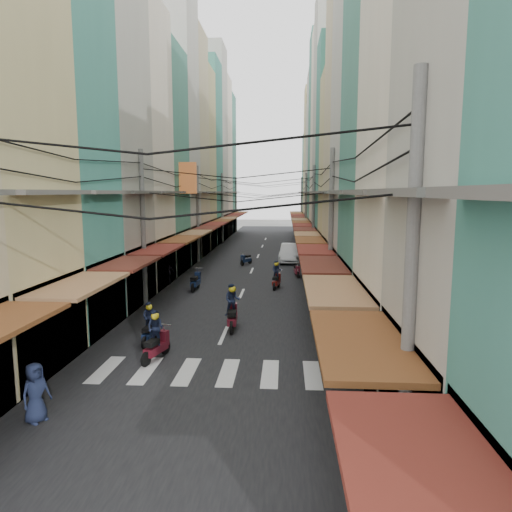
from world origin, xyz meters
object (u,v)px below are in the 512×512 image
at_px(white_car, 291,262).
at_px(traffic_sign, 337,289).
at_px(market_umbrella, 381,277).
at_px(bicycle, 365,346).

height_order(white_car, traffic_sign, traffic_sign).
xyz_separation_m(market_umbrella, traffic_sign, (-1.99, -0.72, -0.41)).
xyz_separation_m(bicycle, traffic_sign, (-0.94, 1.75, 1.90)).
bearing_deg(white_car, market_umbrella, -73.94).
height_order(white_car, bicycle, white_car).
relative_size(white_car, traffic_sign, 2.11).
distance_m(bicycle, traffic_sign, 2.75).
bearing_deg(bicycle, market_umbrella, -27.13).
bearing_deg(market_umbrella, bicycle, -112.95).
bearing_deg(white_car, traffic_sign, -79.93).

